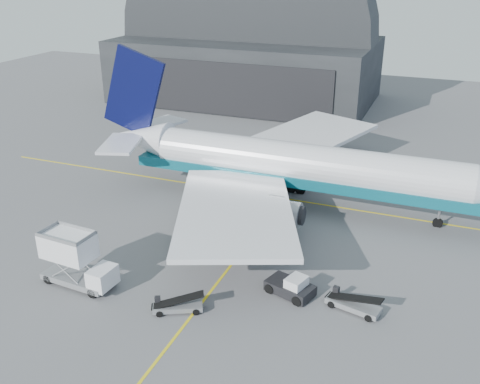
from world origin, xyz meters
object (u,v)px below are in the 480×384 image
at_px(belt_loader_b, 353,304).
at_px(belt_loader_a, 177,306).
at_px(airliner, 289,164).
at_px(catering_truck, 75,260).
at_px(pushback_tug, 291,287).

bearing_deg(belt_loader_b, belt_loader_a, -144.88).
bearing_deg(airliner, catering_truck, -117.93).
distance_m(airliner, catering_truck, 26.57).
xyz_separation_m(airliner, catering_truck, (-12.39, -23.38, -2.43)).
distance_m(pushback_tug, belt_loader_a, 9.88).
relative_size(catering_truck, belt_loader_a, 1.67).
bearing_deg(belt_loader_b, pushback_tug, -170.22).
height_order(belt_loader_a, belt_loader_b, belt_loader_b).
distance_m(airliner, pushback_tug, 19.29).
xyz_separation_m(catering_truck, pushback_tug, (18.12, 5.43, -1.71)).
xyz_separation_m(pushback_tug, belt_loader_a, (-8.01, -5.77, -0.20)).
relative_size(pushback_tug, belt_loader_b, 0.94).
xyz_separation_m(catering_truck, belt_loader_b, (23.48, 5.15, -1.86)).
relative_size(catering_truck, pushback_tug, 1.56).
height_order(catering_truck, pushback_tug, catering_truck).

